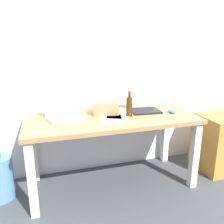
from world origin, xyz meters
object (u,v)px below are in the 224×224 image
desk (112,127)px  laptop_left (64,113)px  computer_mouse (171,111)px  filing_cabinet (217,143)px  beer_bottle (129,106)px  cardboard_box (106,108)px  laptop_right (144,107)px

desk → laptop_left: laptop_left is taller
computer_mouse → filing_cabinet: computer_mouse is taller
laptop_left → desk: bearing=-11.5°
beer_bottle → cardboard_box: size_ratio=0.98×
laptop_left → computer_mouse: laptop_left is taller
computer_mouse → laptop_left: bearing=173.8°
laptop_right → filing_cabinet: laptop_right is taller
desk → beer_bottle: beer_bottle is taller
laptop_right → cardboard_box: bearing=180.0°
laptop_left → beer_bottle: beer_bottle is taller
laptop_left → laptop_right: laptop_left is taller
desk → computer_mouse: size_ratio=16.59×
laptop_left → filing_cabinet: bearing=-4.6°
beer_bottle → cardboard_box: 0.24m
cardboard_box → filing_cabinet: (1.28, -0.16, -0.47)m
beer_bottle → filing_cabinet: (1.07, -0.03, -0.51)m
desk → laptop_left: bearing=168.5°
laptop_right → beer_bottle: size_ratio=1.24×
computer_mouse → filing_cabinet: bearing=-0.0°
laptop_left → laptop_right: 0.84m
laptop_right → computer_mouse: 0.28m
desk → filing_cabinet: size_ratio=2.59×
laptop_left → cardboard_box: bearing=2.8°
laptop_left → computer_mouse: bearing=-6.9°
laptop_left → filing_cabinet: (1.69, -0.14, -0.46)m
desk → laptop_right: size_ratio=5.41×
cardboard_box → filing_cabinet: cardboard_box is taller
desk → cardboard_box: 0.20m
laptop_left → laptop_right: bearing=1.4°
laptop_left → laptop_right: size_ratio=1.21×
desk → beer_bottle: 0.27m
filing_cabinet → laptop_left: bearing=175.4°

